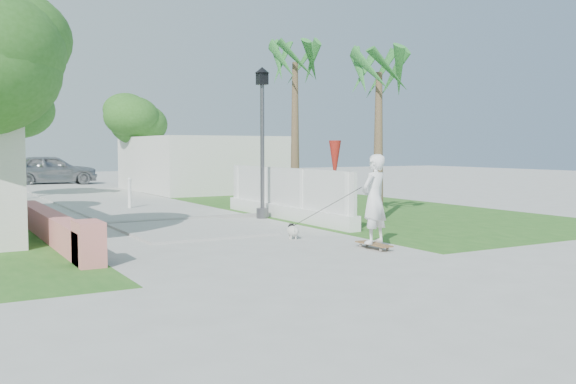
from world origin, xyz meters
TOP-DOWN VIEW (x-y plane):
  - ground at (0.00, 0.00)m, footprint 90.00×90.00m
  - path_strip at (0.00, 20.00)m, footprint 3.20×36.00m
  - curb at (0.00, 6.00)m, footprint 6.50×0.25m
  - grass_right at (7.00, 8.00)m, footprint 8.00×20.00m
  - pink_wall at (-3.30, 3.55)m, footprint 0.45×8.20m
  - lattice_fence at (3.40, 5.00)m, footprint 0.35×7.00m
  - building_right at (6.00, 18.00)m, footprint 6.00×8.00m
  - street_lamp at (2.90, 5.50)m, footprint 0.44×0.44m
  - bollard at (0.20, 10.00)m, footprint 0.14×0.14m
  - patio_umbrella at (4.80, 4.50)m, footprint 0.36×0.36m
  - tree_path_left at (-2.98, 15.98)m, footprint 3.40×3.40m
  - tree_path_right at (3.22, 19.98)m, footprint 3.00×3.00m
  - palm_far at (4.60, 6.50)m, footprint 1.80×1.80m
  - palm_near at (5.40, 3.20)m, footprint 1.80×1.80m
  - skateboarder at (1.92, -0.01)m, footprint 1.12×2.76m
  - dog at (1.52, 1.34)m, footprint 0.35×0.50m
  - parked_car at (0.45, 26.62)m, footprint 5.04×2.13m

SIDE VIEW (x-z plane):
  - ground at x=0.00m, z-range 0.00..0.00m
  - grass_right at x=7.00m, z-range 0.00..0.01m
  - path_strip at x=0.00m, z-range 0.00..0.06m
  - curb at x=0.00m, z-range 0.00..0.10m
  - dog at x=1.52m, z-range 0.01..0.37m
  - pink_wall at x=-3.30m, z-range -0.09..0.71m
  - lattice_fence at x=3.40m, z-range -0.21..1.29m
  - bollard at x=0.20m, z-range 0.04..1.13m
  - parked_car at x=0.45m, z-range 0.00..1.70m
  - skateboarder at x=1.92m, z-range -0.12..1.84m
  - building_right at x=6.00m, z-range 0.00..2.60m
  - patio_umbrella at x=4.80m, z-range 0.54..2.84m
  - street_lamp at x=2.90m, z-range 0.21..4.65m
  - tree_path_right at x=3.22m, z-range 1.10..5.89m
  - tree_path_left at x=-2.98m, z-range 1.21..6.43m
  - palm_near at x=5.40m, z-range 1.60..6.30m
  - palm_far at x=4.60m, z-range 1.83..7.13m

